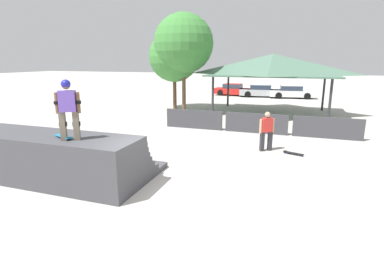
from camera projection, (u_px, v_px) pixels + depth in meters
The scene contains 13 objects.
ground_plane at pixel (161, 193), 8.69m from camera, with size 160.00×160.00×0.00m, color #ADA8A0.
quarter_pipe_ramp at pixel (57, 158), 9.67m from camera, with size 5.95×3.21×1.52m.
skater_on_deck at pixel (68, 106), 8.37m from camera, with size 0.72×0.50×1.73m.
skateboard_on_deck at pixel (64, 137), 8.76m from camera, with size 0.82×0.51×0.09m.
bystander_walking at pixel (267, 129), 12.55m from camera, with size 0.62×0.46×1.68m.
skateboard_on_ground at pixel (293, 153), 12.24m from camera, with size 0.84×0.45×0.09m.
barrier_fence at pixel (256, 123), 15.73m from camera, with size 10.15×0.12×1.05m.
pavilion_shelter at pixel (273, 65), 21.02m from camera, with size 8.64×5.79×4.20m.
tree_beside_pavilion at pixel (174, 57), 22.81m from camera, with size 3.84×3.84×5.95m.
tree_far_back at pixel (184, 43), 21.88m from camera, with size 4.36×4.36×7.14m.
parked_car_red at pixel (233, 90), 32.62m from camera, with size 4.21×2.05×1.27m.
parked_car_silver at pixel (261, 91), 31.32m from camera, with size 4.66×2.11×1.27m.
parked_car_white at pixel (292, 92), 30.31m from camera, with size 4.66×2.32×1.27m.
Camera 1 is at (3.47, -7.31, 3.75)m, focal length 28.00 mm.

